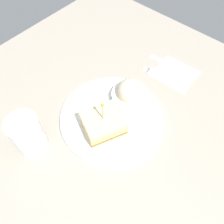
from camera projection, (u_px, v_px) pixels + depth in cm
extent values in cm
cube|color=#9E9384|center=(112.00, 121.00, 59.44)|extent=(90.53, 90.53, 2.00)
cylinder|color=white|center=(112.00, 118.00, 58.08)|extent=(25.95, 25.95, 1.25)
cube|color=beige|center=(104.00, 128.00, 54.98)|extent=(11.34, 10.76, 1.29)
cube|color=#478438|center=(104.00, 126.00, 54.27)|extent=(11.34, 10.76, 0.40)
cube|color=red|center=(104.00, 125.00, 53.90)|extent=(11.34, 10.76, 0.50)
cube|color=#F4D666|center=(103.00, 123.00, 53.00)|extent=(11.34, 10.76, 1.64)
cube|color=beige|center=(103.00, 120.00, 51.78)|extent=(11.34, 10.76, 1.29)
cylinder|color=tan|center=(103.00, 113.00, 49.37)|extent=(0.30, 0.30, 5.77)
sphere|color=orange|center=(102.00, 105.00, 46.96)|extent=(0.70, 0.70, 0.70)
cylinder|color=white|center=(128.00, 96.00, 59.59)|extent=(9.41, 9.41, 2.44)
sphere|color=beige|center=(129.00, 90.00, 57.78)|extent=(6.77, 6.77, 6.77)
cylinder|color=#B74C33|center=(29.00, 137.00, 51.39)|extent=(6.06, 6.06, 7.87)
cylinder|color=white|center=(28.00, 135.00, 50.46)|extent=(6.89, 6.89, 10.11)
cube|color=white|center=(175.00, 74.00, 67.03)|extent=(10.62, 11.72, 0.15)
cube|color=silver|center=(172.00, 79.00, 65.88)|extent=(2.49, 7.82, 0.35)
cube|color=silver|center=(153.00, 72.00, 67.32)|extent=(3.00, 4.02, 0.35)
cube|color=silver|center=(147.00, 68.00, 68.24)|extent=(0.66, 1.98, 0.35)
cube|color=silver|center=(147.00, 69.00, 68.00)|extent=(0.66, 1.98, 0.35)
cube|color=silver|center=(146.00, 70.00, 67.75)|extent=(0.66, 1.98, 0.35)
cube|color=silver|center=(145.00, 71.00, 67.51)|extent=(0.66, 1.98, 0.35)
cube|color=silver|center=(178.00, 69.00, 68.02)|extent=(1.40, 8.04, 0.35)
cube|color=silver|center=(160.00, 60.00, 69.87)|extent=(2.19, 7.12, 0.24)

